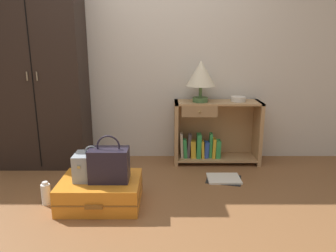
% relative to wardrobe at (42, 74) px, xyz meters
% --- Properties ---
extents(ground_plane, '(9.00, 9.00, 0.00)m').
position_rel_wardrobe_xyz_m(ground_plane, '(1.08, -1.20, -1.02)').
color(ground_plane, brown).
extents(back_wall, '(6.40, 0.10, 2.60)m').
position_rel_wardrobe_xyz_m(back_wall, '(1.08, 0.30, 0.28)').
color(back_wall, beige).
rests_on(back_wall, ground_plane).
extents(wardrobe, '(0.93, 0.47, 2.05)m').
position_rel_wardrobe_xyz_m(wardrobe, '(0.00, 0.00, 0.00)').
color(wardrobe, black).
rests_on(wardrobe, ground_plane).
extents(bookshelf, '(0.97, 0.34, 0.71)m').
position_rel_wardrobe_xyz_m(bookshelf, '(1.89, 0.07, -0.68)').
color(bookshelf, tan).
rests_on(bookshelf, ground_plane).
extents(table_lamp, '(0.32, 0.32, 0.45)m').
position_rel_wardrobe_xyz_m(table_lamp, '(1.73, 0.04, -0.01)').
color(table_lamp, '#4C7542').
rests_on(table_lamp, bookshelf).
extents(bowl, '(0.16, 0.16, 0.06)m').
position_rel_wardrobe_xyz_m(bowl, '(2.15, 0.06, -0.28)').
color(bowl, silver).
rests_on(bowl, bookshelf).
extents(suitcase_large, '(0.68, 0.54, 0.23)m').
position_rel_wardrobe_xyz_m(suitcase_large, '(0.79, -0.97, -0.91)').
color(suitcase_large, orange).
rests_on(suitcase_large, ground_plane).
extents(train_case, '(0.29, 0.23, 0.30)m').
position_rel_wardrobe_xyz_m(train_case, '(0.73, -0.96, -0.68)').
color(train_case, '#8E99A3').
rests_on(train_case, suitcase_large).
extents(handbag, '(0.32, 0.20, 0.40)m').
position_rel_wardrobe_xyz_m(handbag, '(0.88, -0.99, -0.65)').
color(handbag, '#231E2D').
rests_on(handbag, suitcase_large).
extents(bottle, '(0.08, 0.08, 0.20)m').
position_rel_wardrobe_xyz_m(bottle, '(0.32, -0.97, -0.93)').
color(bottle, white).
rests_on(bottle, ground_plane).
extents(open_book_on_floor, '(0.40, 0.35, 0.02)m').
position_rel_wardrobe_xyz_m(open_book_on_floor, '(1.94, -0.46, -1.02)').
color(open_book_on_floor, white).
rests_on(open_book_on_floor, ground_plane).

